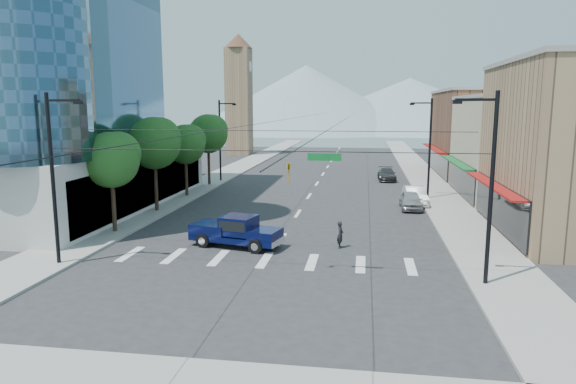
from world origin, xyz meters
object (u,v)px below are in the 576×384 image
pedestrian (340,235)px  parked_car_near (411,200)px  parked_car_mid (415,196)px  pickup_truck (236,230)px  parked_car_far (387,174)px

pedestrian → parked_car_near: size_ratio=0.38×
pedestrian → parked_car_near: 13.57m
pedestrian → parked_car_mid: pedestrian is taller
parked_car_mid → parked_car_near: bearing=-108.3°
pickup_truck → pedestrian: size_ratio=3.62×
pickup_truck → parked_car_near: (11.35, 13.18, -0.26)m
parked_car_near → parked_car_mid: 1.97m
pickup_truck → parked_car_near: bearing=62.4°
pickup_truck → parked_car_near: size_ratio=1.38×
parked_car_near → parked_car_mid: bearing=74.9°
pickup_truck → parked_car_mid: pickup_truck is taller
pickup_truck → pedestrian: pickup_truck is taller
pedestrian → parked_car_far: pedestrian is taller
pickup_truck → parked_car_near: 17.40m
parked_car_mid → parked_car_far: (-1.80, 14.60, -0.09)m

